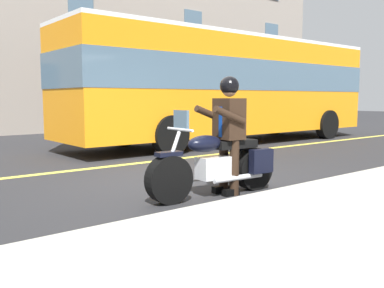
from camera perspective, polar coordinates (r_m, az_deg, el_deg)
name	(u,v)px	position (r m, az deg, el deg)	size (l,w,h in m)	color
ground_plane	(175,180)	(7.32, -2.31, -4.92)	(80.00, 80.00, 0.00)	#28282B
lane_center_stripe	(119,165)	(8.98, -9.93, -2.89)	(60.00, 0.16, 0.01)	#E5DB4C
motorcycle_main	(218,165)	(6.11, 3.60, -2.87)	(2.22, 0.68, 1.26)	black
rider_main	(228,124)	(6.17, 4.99, 2.67)	(0.64, 0.57, 1.74)	black
bus_far	(230,84)	(13.42, 5.24, 8.19)	(11.05, 2.70, 3.30)	orange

